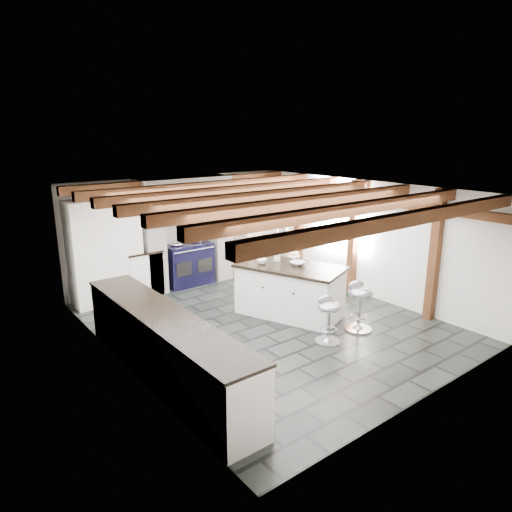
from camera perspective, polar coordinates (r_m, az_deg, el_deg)
ground at (r=7.97m, az=1.21°, el=-8.37°), size 6.00×6.00×0.00m
room_shell at (r=8.41m, az=-8.09°, el=0.44°), size 6.00×6.03×6.00m
range_cooker at (r=9.92m, az=-8.55°, el=-0.90°), size 1.00×0.63×0.99m
kitchen_island at (r=8.19m, az=4.21°, el=-4.21°), size 1.58×2.09×1.23m
bar_stool_near at (r=7.72m, az=12.81°, el=-5.41°), size 0.53×0.53×0.84m
bar_stool_far at (r=7.20m, az=9.08°, el=-7.17°), size 0.45×0.45×0.76m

